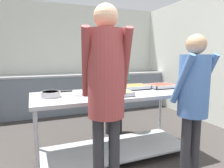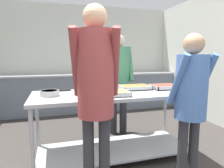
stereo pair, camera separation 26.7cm
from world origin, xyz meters
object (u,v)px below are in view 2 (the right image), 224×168
(sauce_pan, at_px, (50,93))
(guest_serving_right, at_px, (191,93))
(serving_tray_roast, at_px, (112,94))
(plate_stack, at_px, (79,93))
(serving_tray_vegetables, at_px, (135,87))
(guest_serving_left, at_px, (96,83))
(cook_behind_counter, at_px, (118,74))
(serving_tray_greens, at_px, (164,87))

(sauce_pan, bearing_deg, guest_serving_right, -27.66)
(serving_tray_roast, bearing_deg, plate_stack, 150.68)
(serving_tray_vegetables, xyz_separation_m, guest_serving_left, (-0.76, -0.91, 0.21))
(guest_serving_left, xyz_separation_m, cook_behind_counter, (0.71, 1.53, -0.07))
(sauce_pan, xyz_separation_m, serving_tray_roast, (0.71, -0.19, -0.01))
(plate_stack, height_order, cook_behind_counter, cook_behind_counter)
(plate_stack, relative_size, serving_tray_roast, 0.62)
(sauce_pan, distance_m, serving_tray_greens, 1.60)
(serving_tray_roast, xyz_separation_m, cook_behind_counter, (0.41, 0.99, 0.14))
(plate_stack, distance_m, cook_behind_counter, 1.11)
(sauce_pan, relative_size, guest_serving_left, 0.20)
(plate_stack, xyz_separation_m, cook_behind_counter, (0.78, 0.78, 0.15))
(cook_behind_counter, bearing_deg, serving_tray_roast, -112.45)
(serving_tray_roast, relative_size, serving_tray_vegetables, 0.98)
(plate_stack, relative_size, guest_serving_left, 0.14)
(plate_stack, xyz_separation_m, guest_serving_right, (1.06, -0.75, 0.08))
(sauce_pan, xyz_separation_m, serving_tray_greens, (1.60, 0.10, -0.01))
(guest_serving_left, height_order, guest_serving_right, guest_serving_left)
(sauce_pan, distance_m, guest_serving_left, 0.86)
(serving_tray_greens, bearing_deg, cook_behind_counter, 124.37)
(sauce_pan, xyz_separation_m, serving_tray_vegetables, (1.16, 0.17, -0.01))
(plate_stack, distance_m, guest_serving_left, 0.78)
(cook_behind_counter, bearing_deg, serving_tray_greens, -55.63)
(serving_tray_roast, relative_size, cook_behind_counter, 0.24)
(plate_stack, relative_size, serving_tray_vegetables, 0.60)
(sauce_pan, distance_m, serving_tray_vegetables, 1.18)
(serving_tray_greens, height_order, guest_serving_right, guest_serving_right)
(plate_stack, height_order, guest_serving_left, guest_serving_left)
(guest_serving_left, bearing_deg, cook_behind_counter, 65.05)
(guest_serving_left, bearing_deg, serving_tray_greens, 35.09)
(guest_serving_left, bearing_deg, sauce_pan, 119.00)
(plate_stack, xyz_separation_m, serving_tray_greens, (1.25, 0.09, 0.01))
(guest_serving_left, relative_size, cook_behind_counter, 1.04)
(guest_serving_right, bearing_deg, cook_behind_counter, 100.56)
(plate_stack, bearing_deg, guest_serving_left, -84.98)
(sauce_pan, height_order, plate_stack, sauce_pan)
(guest_serving_left, xyz_separation_m, guest_serving_right, (1.00, -0.00, -0.14))
(serving_tray_greens, bearing_deg, serving_tray_vegetables, 170.55)
(guest_serving_left, bearing_deg, plate_stack, 95.02)
(guest_serving_left, bearing_deg, guest_serving_right, -0.16)
(serving_tray_vegetables, bearing_deg, cook_behind_counter, 93.99)
(sauce_pan, relative_size, plate_stack, 1.42)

